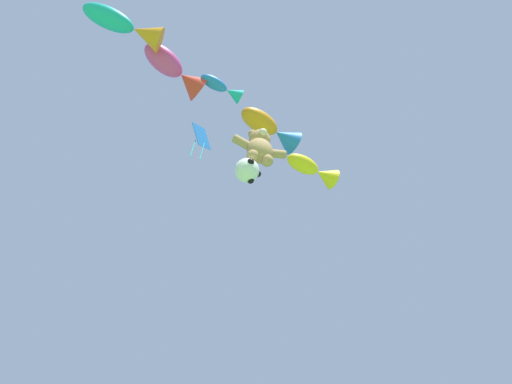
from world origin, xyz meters
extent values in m
ellipsoid|color=tan|center=(1.37, 5.99, 10.36)|extent=(0.84, 0.72, 1.02)
sphere|color=tan|center=(1.37, 5.99, 11.12)|extent=(0.70, 0.70, 0.70)
sphere|color=beige|center=(1.37, 5.69, 11.07)|extent=(0.30, 0.30, 0.30)
sphere|color=tan|center=(1.12, 5.99, 11.39)|extent=(0.29, 0.29, 0.29)
cylinder|color=tan|center=(0.76, 5.99, 10.54)|extent=(0.61, 0.27, 0.48)
sphere|color=tan|center=(1.14, 5.99, 9.88)|extent=(0.38, 0.38, 0.38)
sphere|color=tan|center=(1.62, 5.99, 11.39)|extent=(0.29, 0.29, 0.29)
cylinder|color=tan|center=(1.98, 5.99, 10.54)|extent=(0.61, 0.27, 0.48)
sphere|color=tan|center=(1.60, 5.99, 9.88)|extent=(0.38, 0.38, 0.38)
sphere|color=white|center=(1.03, 6.18, 9.27)|extent=(0.72, 0.72, 0.72)
sphere|color=black|center=(1.36, 6.18, 9.27)|extent=(0.20, 0.20, 0.20)
sphere|color=black|center=(0.96, 6.40, 9.50)|extent=(0.20, 0.20, 0.20)
sphere|color=black|center=(1.03, 5.85, 9.22)|extent=(0.20, 0.20, 0.20)
sphere|color=black|center=(1.19, 6.29, 9.00)|extent=(0.20, 0.20, 0.20)
ellipsoid|color=yellow|center=(3.39, 6.77, 12.01)|extent=(1.42, 0.86, 0.56)
cone|color=yellow|center=(4.41, 6.93, 12.01)|extent=(0.85, 0.93, 0.82)
sphere|color=black|center=(2.97, 6.71, 12.15)|extent=(0.14, 0.14, 0.14)
ellipsoid|color=orange|center=(1.41, 6.06, 12.86)|extent=(1.69, 1.15, 0.68)
cone|color=blue|center=(2.57, 6.35, 12.86)|extent=(1.07, 1.17, 1.00)
sphere|color=black|center=(0.93, 5.94, 13.04)|extent=(0.18, 0.18, 0.18)
ellipsoid|color=blue|center=(-0.58, 5.14, 12.44)|extent=(1.01, 0.57, 0.36)
cone|color=#19ADB2|center=(0.15, 5.25, 12.44)|extent=(0.60, 0.60, 0.53)
sphere|color=black|center=(-0.88, 5.09, 12.54)|extent=(0.09, 0.09, 0.09)
ellipsoid|color=#E53F9E|center=(-2.31, 4.98, 12.40)|extent=(1.55, 1.23, 0.66)
cone|color=red|center=(-1.33, 5.37, 12.40)|extent=(1.06, 1.18, 0.97)
sphere|color=black|center=(-2.71, 4.81, 12.57)|extent=(0.17, 0.17, 0.17)
ellipsoid|color=#19ADB2|center=(-4.02, 4.25, 12.09)|extent=(1.51, 0.72, 0.54)
cone|color=orange|center=(-2.88, 4.31, 12.09)|extent=(0.86, 0.84, 0.80)
sphere|color=black|center=(-4.50, 4.22, 12.23)|extent=(0.14, 0.14, 0.14)
cube|color=blue|center=(-0.47, 7.13, 12.34)|extent=(0.95, 0.86, 1.26)
cylinder|color=#19ADB2|center=(-0.63, 7.14, 11.33)|extent=(0.03, 0.05, 1.21)
cylinder|color=#19ADB2|center=(-0.30, 7.10, 11.26)|extent=(0.03, 0.11, 1.35)
camera|label=1|loc=(-0.44, 1.38, 0.87)|focal=24.00mm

